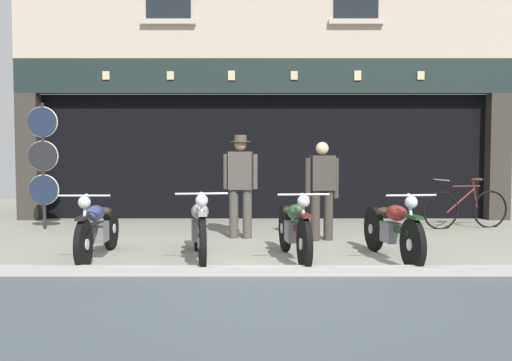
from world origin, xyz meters
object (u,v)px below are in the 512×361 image
at_px(tyre_sign_pole, 40,157).
at_px(leaning_bicycle, 463,208).
at_px(motorcycle_center_left, 197,227).
at_px(advert_board_near, 381,127).
at_px(motorcycle_left, 95,228).
at_px(motorcycle_center_right, 389,228).
at_px(motorcycle_center, 292,228).
at_px(salesman_left, 238,181).
at_px(shopkeeper_center, 319,186).

distance_m(tyre_sign_pole, leaning_bicycle, 7.79).
distance_m(motorcycle_center_left, advert_board_near, 5.81).
relative_size(motorcycle_left, tyre_sign_pole, 0.85).
xyz_separation_m(motorcycle_center_right, tyre_sign_pole, (-5.63, 2.84, 0.89)).
bearing_deg(motorcycle_center, motorcycle_left, -8.94).
relative_size(salesman_left, leaning_bicycle, 0.99).
xyz_separation_m(tyre_sign_pole, advert_board_near, (6.56, 1.63, 0.61)).
distance_m(shopkeeper_center, tyre_sign_pole, 5.09).
bearing_deg(leaning_bicycle, salesman_left, 94.00).
relative_size(shopkeeper_center, advert_board_near, 1.58).
height_order(motorcycle_center, shopkeeper_center, shopkeeper_center).
relative_size(tyre_sign_pole, advert_board_near, 2.31).
relative_size(shopkeeper_center, tyre_sign_pole, 0.68).
bearing_deg(motorcycle_center_left, shopkeeper_center, -147.54).
height_order(motorcycle_center_left, leaning_bicycle, motorcycle_center_left).
xyz_separation_m(motorcycle_center_right, advert_board_near, (0.93, 4.48, 1.50)).
distance_m(shopkeeper_center, advert_board_near, 3.50).
relative_size(tyre_sign_pole, leaning_bicycle, 1.36).
height_order(motorcycle_left, shopkeeper_center, shopkeeper_center).
relative_size(motorcycle_center_left, leaning_bicycle, 1.23).
distance_m(motorcycle_left, motorcycle_center_left, 1.34).
height_order(tyre_sign_pole, advert_board_near, advert_board_near).
height_order(motorcycle_center, leaning_bicycle, leaning_bicycle).
xyz_separation_m(motorcycle_center, advert_board_near, (2.20, 4.48, 1.50)).
bearing_deg(motorcycle_center, shopkeeper_center, -116.05).
bearing_deg(advert_board_near, motorcycle_left, -137.36).
relative_size(motorcycle_left, motorcycle_center_right, 1.00).
height_order(salesman_left, advert_board_near, advert_board_near).
xyz_separation_m(shopkeeper_center, leaning_bicycle, (2.82, 1.36, -0.48)).
bearing_deg(advert_board_near, shopkeeper_center, -119.67).
distance_m(tyre_sign_pole, advert_board_near, 6.79).
bearing_deg(advert_board_near, motorcycle_center_right, -101.71).
bearing_deg(motorcycle_center, tyre_sign_pole, -40.06).
bearing_deg(motorcycle_center_left, advert_board_near, -136.24).
relative_size(motorcycle_left, motorcycle_center_left, 0.94).
bearing_deg(motorcycle_center_right, salesman_left, -49.17).
distance_m(salesman_left, advert_board_near, 4.10).
height_order(motorcycle_left, leaning_bicycle, leaning_bicycle).
height_order(motorcycle_center_left, motorcycle_center, motorcycle_center_left).
bearing_deg(shopkeeper_center, motorcycle_center, 56.91).
relative_size(shopkeeper_center, leaning_bicycle, 0.93).
bearing_deg(advert_board_near, motorcycle_center, -116.14).
xyz_separation_m(motorcycle_center_left, shopkeeper_center, (1.78, 1.55, 0.43)).
bearing_deg(salesman_left, advert_board_near, -132.88).
distance_m(motorcycle_left, shopkeeper_center, 3.49).
distance_m(motorcycle_left, advert_board_near, 6.66).
bearing_deg(advert_board_near, salesman_left, -137.74).
bearing_deg(motorcycle_center_right, shopkeeper_center, -72.99).
height_order(motorcycle_center_left, salesman_left, salesman_left).
relative_size(motorcycle_center_right, leaning_bicycle, 1.15).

